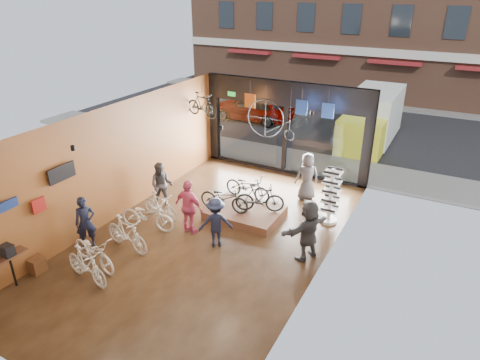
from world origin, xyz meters
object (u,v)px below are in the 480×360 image
Objects in this scene: display_bike_left at (224,198)px; sunglasses_rack at (331,196)px; customer_5 at (308,230)px; display_bike_right at (248,187)px; floor_bike_2 at (94,251)px; floor_bike_4 at (147,215)px; customer_1 at (162,185)px; penny_farthing at (273,121)px; customer_0 at (86,223)px; customer_3 at (216,222)px; floor_bike_1 at (86,265)px; display_platform at (245,213)px; floor_bike_3 at (127,234)px; floor_bike_5 at (160,206)px; street_car at (253,107)px; box_truck at (370,120)px; customer_2 at (189,207)px; hung_bike at (202,105)px; customer_4 at (307,176)px.

sunglasses_rack is at bearing -70.33° from display_bike_left.
display_bike_right is at bearing -98.61° from customer_5.
floor_bike_2 is at bearing 151.26° from display_bike_left.
floor_bike_4 is at bearing 11.30° from floor_bike_2.
customer_1 is 0.87× the size of penny_farthing.
customer_3 is at bearing -20.80° from customer_0.
floor_bike_1 is 0.87× the size of penny_farthing.
display_platform is at bearing -82.32° from penny_farthing.
floor_bike_3 reaches higher than floor_bike_1.
floor_bike_2 is 1.04× the size of floor_bike_3.
street_car is at bearing 20.30° from floor_bike_5.
customer_3 is at bearing -167.92° from display_bike_right.
display_bike_right is 5.45m from customer_0.
customer_2 is at bearing -105.86° from box_truck.
display_bike_right is (-0.27, 0.72, 0.62)m from display_platform.
floor_bike_1 is 3.62m from floor_bike_5.
customer_0 is at bearing 119.97° from floor_bike_3.
customer_2 reaches higher than floor_bike_3.
customer_0 is at bearing 136.73° from display_bike_left.
floor_bike_2 is 0.76× the size of display_platform.
hung_bike is at bearing 19.46° from floor_bike_5.
display_bike_right is 0.94× the size of penny_farthing.
hung_bike is (-0.71, 6.86, 2.45)m from floor_bike_2.
display_platform is 4.85m from hung_bike.
customer_0 is 7.66m from customer_4.
sunglasses_rack reaches higher than floor_bike_1.
customer_4 is (3.54, 5.63, 0.35)m from floor_bike_3.
customer_5 is at bearing -42.36° from floor_bike_1.
sunglasses_rack is (5.95, 4.78, 0.14)m from customer_0.
display_bike_left is (-0.58, -0.39, 0.61)m from display_platform.
customer_4 is (2.43, 3.98, -0.03)m from customer_2.
floor_bike_2 is 6.00m from customer_5.
customer_3 is 0.83× the size of penny_farthing.
customer_2 is (-0.50, -1.31, 0.15)m from display_bike_left.
floor_bike_3 is 2.63m from customer_3.
customer_5 is at bearing 159.39° from customer_3.
customer_1 is 5.20m from customer_4.
floor_bike_5 is (-0.02, 3.02, -0.01)m from floor_bike_2.
customer_2 is at bearing -159.83° from sunglasses_rack.
display_platform is 1.53× the size of customer_3.
street_car is 8.23m from hung_bike.
customer_3 is 5.33m from penny_farthing.
customer_0 is (-5.37, -13.01, -0.43)m from box_truck.
display_bike_left is at bearing -103.59° from customer_3.
display_platform is at bearing -16.86° from floor_bike_2.
customer_1 reaches higher than display_bike_right.
customer_3 is 0.86× the size of customer_5.
customer_5 is at bearing -109.52° from display_bike_left.
box_truck reaches higher than customer_0.
customer_3 is (2.48, -0.53, 0.31)m from floor_bike_5.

